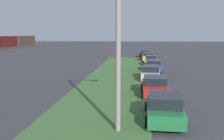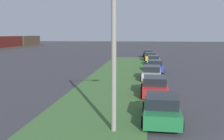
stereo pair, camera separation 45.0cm
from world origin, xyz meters
The scene contains 9 objects.
grass_median centered at (10.00, 8.23, 0.06)m, with size 60.00×6.00×0.12m, color #3D6633.
parked_car_green centered at (3.99, 4.47, 0.72)m, with size 4.34×2.10×1.47m.
parked_car_red centered at (9.79, 4.60, 0.72)m, with size 4.30×2.02×1.47m.
parked_car_silver centered at (16.40, 4.59, 0.72)m, with size 4.39×2.20×1.47m.
parked_car_blue centered at (22.07, 4.08, 0.72)m, with size 4.35×2.12×1.47m.
parked_car_white centered at (28.76, 3.94, 0.72)m, with size 4.39×2.19×1.47m.
parked_car_yellow centered at (35.00, 4.28, 0.72)m, with size 4.35×2.12×1.47m.
parked_car_black centered at (41.40, 4.54, 0.72)m, with size 4.36×2.14×1.47m.
streetlight centered at (2.09, 6.44, 4.39)m, with size 0.63×2.87×7.50m.
Camera 1 is at (-9.45, 5.90, 4.63)m, focal length 40.98 mm.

